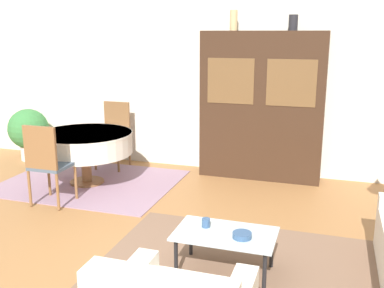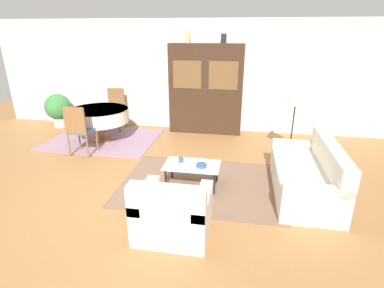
% 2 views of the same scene
% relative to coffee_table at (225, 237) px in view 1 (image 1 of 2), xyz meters
% --- Properties ---
extents(ground_plane, '(14.00, 14.00, 0.00)m').
position_rel_coffee_table_xyz_m(ground_plane, '(-0.80, -0.51, -0.35)').
color(ground_plane, '#9E6B3D').
extents(wall_back, '(10.00, 0.06, 2.70)m').
position_rel_coffee_table_xyz_m(wall_back, '(-0.80, 3.12, 1.00)').
color(wall_back, beige).
rests_on(wall_back, ground_plane).
extents(area_rug, '(2.67, 1.97, 0.01)m').
position_rel_coffee_table_xyz_m(area_rug, '(0.15, 0.09, -0.35)').
color(area_rug, brown).
rests_on(area_rug, ground_plane).
extents(dining_rug, '(2.45, 1.90, 0.01)m').
position_rel_coffee_table_xyz_m(dining_rug, '(-2.46, 1.86, -0.35)').
color(dining_rug, gray).
rests_on(dining_rug, ground_plane).
extents(coffee_table, '(0.90, 0.55, 0.38)m').
position_rel_coffee_table_xyz_m(coffee_table, '(0.00, 0.00, 0.00)').
color(coffee_table, black).
rests_on(coffee_table, area_rug).
extents(display_cabinet, '(1.78, 0.40, 2.15)m').
position_rel_coffee_table_xyz_m(display_cabinet, '(-0.17, 2.88, 0.73)').
color(display_cabinet, '#382316').
rests_on(display_cabinet, ground_plane).
extents(dining_table, '(1.35, 1.35, 0.74)m').
position_rel_coffee_table_xyz_m(dining_table, '(-2.49, 1.81, 0.25)').
color(dining_table, brown).
rests_on(dining_table, dining_rug).
extents(dining_chair_near, '(0.44, 0.44, 1.04)m').
position_rel_coffee_table_xyz_m(dining_chair_near, '(-2.49, 0.91, 0.24)').
color(dining_chair_near, brown).
rests_on(dining_chair_near, dining_rug).
extents(dining_chair_far, '(0.44, 0.44, 1.04)m').
position_rel_coffee_table_xyz_m(dining_chair_far, '(-2.49, 2.71, 0.24)').
color(dining_chair_far, brown).
rests_on(dining_chair_far, dining_rug).
extents(cup, '(0.08, 0.08, 0.08)m').
position_rel_coffee_table_xyz_m(cup, '(-0.20, 0.07, 0.08)').
color(cup, '#33517A').
rests_on(cup, coffee_table).
extents(bowl, '(0.17, 0.17, 0.05)m').
position_rel_coffee_table_xyz_m(bowl, '(0.16, -0.06, 0.07)').
color(bowl, '#33517A').
rests_on(bowl, coffee_table).
extents(vase_tall, '(0.11, 0.11, 0.28)m').
position_rel_coffee_table_xyz_m(vase_tall, '(-0.61, 2.88, 1.94)').
color(vase_tall, tan).
rests_on(vase_tall, display_cabinet).
extents(vase_short, '(0.13, 0.13, 0.21)m').
position_rel_coffee_table_xyz_m(vase_short, '(0.23, 2.88, 1.90)').
color(vase_short, '#232328').
rests_on(vase_short, display_cabinet).
extents(potted_plant, '(0.67, 0.67, 0.88)m').
position_rel_coffee_table_xyz_m(potted_plant, '(-4.06, 2.62, 0.16)').
color(potted_plant, beige).
rests_on(potted_plant, ground_plane).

